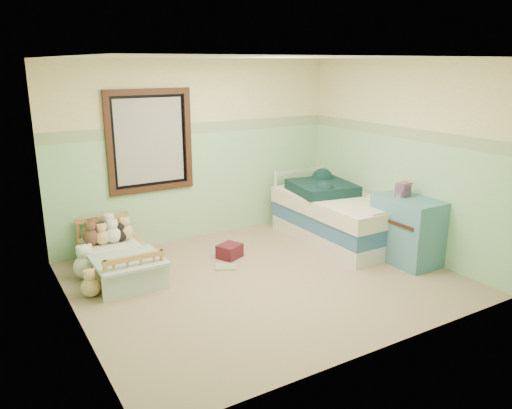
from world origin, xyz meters
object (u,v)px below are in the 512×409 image
plush_floor_tan (91,287)px  red_pillow (230,251)px  twin_bed_frame (336,234)px  plush_floor_cream (86,267)px  floor_book (226,267)px  toddler_bed_frame (119,266)px  dresser (407,230)px

plush_floor_tan → red_pillow: size_ratio=0.76×
twin_bed_frame → red_pillow: 1.61m
plush_floor_tan → twin_bed_frame: size_ratio=0.11×
plush_floor_tan → red_pillow: bearing=7.0°
twin_bed_frame → plush_floor_cream: bearing=171.1°
floor_book → red_pillow: bearing=80.7°
plush_floor_cream → floor_book: 1.66m
toddler_bed_frame → plush_floor_tan: 0.65m
toddler_bed_frame → dresser: dresser is taller
plush_floor_tan → twin_bed_frame: bearing=-0.1°
plush_floor_tan → dresser: bearing=-15.6°
toddler_bed_frame → plush_floor_tan: bearing=-133.0°
twin_bed_frame → floor_book: (-1.79, -0.05, -0.10)m
red_pillow → dresser: bearing=-33.7°
plush_floor_cream → dresser: (3.63, -1.55, 0.27)m
plush_floor_cream → red_pillow: size_ratio=0.99×
twin_bed_frame → dresser: 1.10m
plush_floor_cream → twin_bed_frame: 3.39m
toddler_bed_frame → dresser: bearing=-24.8°
toddler_bed_frame → red_pillow: size_ratio=4.81×
plush_floor_tan → red_pillow: (1.82, 0.22, -0.02)m
floor_book → plush_floor_tan: bearing=-154.7°
plush_floor_tan → twin_bed_frame: (3.41, -0.00, 0.00)m
plush_floor_cream → plush_floor_tan: bearing=-97.2°
dresser → red_pillow: dresser is taller
plush_floor_tan → dresser: size_ratio=0.26×
twin_bed_frame → dresser: (0.28, -1.02, 0.31)m
toddler_bed_frame → plush_floor_cream: (-0.37, 0.05, 0.05)m
plush_floor_cream → red_pillow: 1.78m
twin_bed_frame → red_pillow: twin_bed_frame is taller
floor_book → twin_bed_frame: bearing=28.7°
twin_bed_frame → red_pillow: (-1.59, 0.23, -0.02)m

